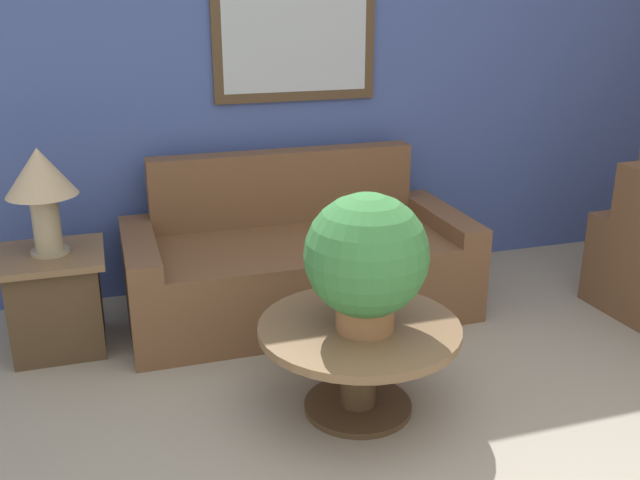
{
  "coord_description": "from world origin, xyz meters",
  "views": [
    {
      "loc": [
        -1.28,
        -1.67,
        1.88
      ],
      "look_at": [
        -0.22,
        1.71,
        0.62
      ],
      "focal_mm": 40.0,
      "sensor_mm": 36.0,
      "label": 1
    }
  ],
  "objects_px": {
    "table_lamp": "(41,181)",
    "potted_plant_on_table": "(366,259)",
    "couch_main": "(298,264)",
    "coffee_table": "(359,348)",
    "side_table": "(57,300)"
  },
  "relations": [
    {
      "from": "table_lamp",
      "to": "side_table",
      "type": "bearing_deg",
      "value": -90.0
    },
    {
      "from": "table_lamp",
      "to": "coffee_table",
      "type": "bearing_deg",
      "value": -38.44
    },
    {
      "from": "potted_plant_on_table",
      "to": "table_lamp",
      "type": "bearing_deg",
      "value": 140.68
    },
    {
      "from": "side_table",
      "to": "couch_main",
      "type": "bearing_deg",
      "value": 3.14
    },
    {
      "from": "side_table",
      "to": "potted_plant_on_table",
      "type": "xyz_separation_m",
      "value": [
        1.36,
        -1.11,
        0.49
      ]
    },
    {
      "from": "side_table",
      "to": "table_lamp",
      "type": "xyz_separation_m",
      "value": [
        0.0,
        0.0,
        0.66
      ]
    },
    {
      "from": "couch_main",
      "to": "potted_plant_on_table",
      "type": "xyz_separation_m",
      "value": [
        -0.02,
        -1.19,
        0.47
      ]
    },
    {
      "from": "couch_main",
      "to": "coffee_table",
      "type": "height_order",
      "value": "couch_main"
    },
    {
      "from": "couch_main",
      "to": "side_table",
      "type": "height_order",
      "value": "couch_main"
    },
    {
      "from": "coffee_table",
      "to": "table_lamp",
      "type": "relative_size",
      "value": 1.63
    },
    {
      "from": "coffee_table",
      "to": "table_lamp",
      "type": "distance_m",
      "value": 1.83
    },
    {
      "from": "table_lamp",
      "to": "potted_plant_on_table",
      "type": "distance_m",
      "value": 1.77
    },
    {
      "from": "side_table",
      "to": "potted_plant_on_table",
      "type": "height_order",
      "value": "potted_plant_on_table"
    },
    {
      "from": "couch_main",
      "to": "potted_plant_on_table",
      "type": "height_order",
      "value": "potted_plant_on_table"
    },
    {
      "from": "side_table",
      "to": "table_lamp",
      "type": "relative_size",
      "value": 0.97
    }
  ]
}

